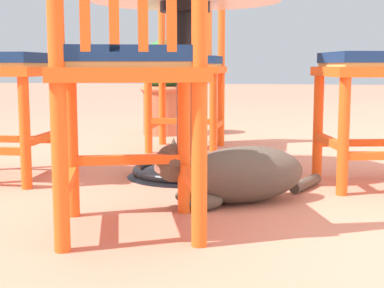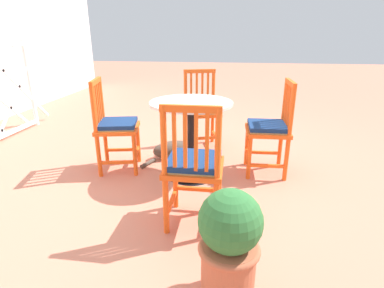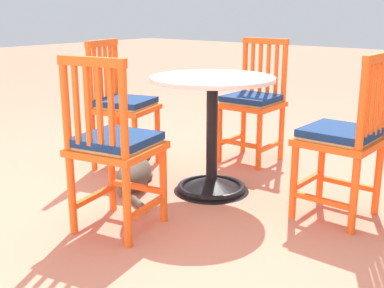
{
  "view_description": "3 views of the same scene",
  "coord_description": "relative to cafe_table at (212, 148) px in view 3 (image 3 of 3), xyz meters",
  "views": [
    {
      "loc": [
        2.18,
        0.44,
        0.45
      ],
      "look_at": [
        -0.04,
        0.08,
        0.15
      ],
      "focal_mm": 53.92,
      "sensor_mm": 36.0,
      "label": 1
    },
    {
      "loc": [
        -2.83,
        -0.34,
        1.32
      ],
      "look_at": [
        -0.1,
        0.04,
        0.31
      ],
      "focal_mm": 28.6,
      "sensor_mm": 36.0,
      "label": 2
    },
    {
      "loc": [
        -1.91,
        2.41,
        1.12
      ],
      "look_at": [
        -0.05,
        0.14,
        0.32
      ],
      "focal_mm": 46.19,
      "sensor_mm": 36.0,
      "label": 3
    }
  ],
  "objects": [
    {
      "name": "cafe_table",
      "position": [
        0.0,
        0.0,
        0.0
      ],
      "size": [
        0.76,
        0.76,
        0.73
      ],
      "color": "black",
      "rests_on": "ground_plane"
    },
    {
      "name": "orange_chair_tucked_in",
      "position": [
        -0.79,
        -0.13,
        0.16
      ],
      "size": [
        0.4,
        0.4,
        0.91
      ],
      "color": "#EA5619",
      "rests_on": "ground_plane"
    },
    {
      "name": "tabby_cat",
      "position": [
        0.44,
        0.24,
        -0.19
      ],
      "size": [
        0.56,
        0.55,
        0.23
      ],
      "color": "#4C4238",
      "rests_on": "ground_plane"
    },
    {
      "name": "orange_chair_at_corner",
      "position": [
        0.05,
        0.76,
        0.16
      ],
      "size": [
        0.47,
        0.47,
        0.91
      ],
      "color": "#EA5619",
      "rests_on": "ground_plane"
    },
    {
      "name": "orange_chair_near_fence",
      "position": [
        0.17,
        -0.74,
        0.16
      ],
      "size": [
        0.41,
        0.41,
        0.91
      ],
      "color": "#EA5619",
      "rests_on": "ground_plane"
    },
    {
      "name": "ground_plane",
      "position": [
        0.13,
        -0.04,
        -0.28
      ],
      "size": [
        24.0,
        24.0,
        0.0
      ],
      "primitive_type": "plane",
      "color": "#C6755B"
    },
    {
      "name": "orange_chair_by_planter",
      "position": [
        0.81,
        -0.01,
        0.16
      ],
      "size": [
        0.5,
        0.5,
        0.91
      ],
      "color": "#EA5619",
      "rests_on": "ground_plane"
    }
  ]
}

